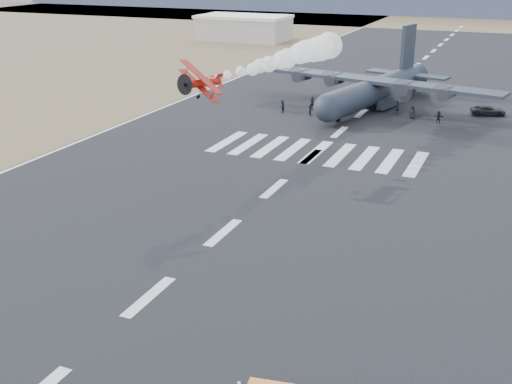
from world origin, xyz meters
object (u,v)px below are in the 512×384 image
Objects in this scene: support_vehicle at (488,111)px; crew_e at (412,112)px; crew_a at (398,107)px; crew_b at (311,109)px; aerobatic_biplane at (201,83)px; transport_aircraft at (376,88)px; crew_c at (348,109)px; crew_h at (282,106)px; crew_d at (373,106)px; crew_f at (438,117)px; hangar_left at (244,27)px; crew_g at (312,102)px.

crew_e is (-10.05, -6.34, 0.21)m from support_vehicle.
crew_a reaches higher than support_vehicle.
support_vehicle is 2.94× the size of crew_b.
aerobatic_biplane is at bearing -172.12° from crew_a.
crew_c is (-2.55, -7.09, -2.14)m from transport_aircraft.
crew_c is at bearing 124.35° from crew_h.
crew_h is at bearing 60.70° from crew_d.
crew_e is at bearing 74.26° from aerobatic_biplane.
crew_b is 18.38m from crew_f.
aerobatic_biplane is 32.97m from crew_b.
hangar_left is 13.93× the size of crew_f.
crew_h is at bearing 96.21° from support_vehicle.
hangar_left is 13.43× the size of crew_h.
crew_c is 9.86m from crew_h.
hangar_left is at bearing -6.46° from crew_b.
transport_aircraft reaches higher than support_vehicle.
crew_a is (13.29, 37.51, -9.29)m from aerobatic_biplane.
crew_e is at bearing -20.89° from crew_f.
crew_d is at bearing -70.82° from transport_aircraft.
crew_f is (10.60, -6.78, -2.13)m from transport_aircraft.
support_vehicle is at bearing -44.21° from crew_a.
crew_c is 0.93× the size of crew_g.
crew_g is (-15.57, 0.55, 0.03)m from crew_e.
support_vehicle is (25.93, 41.71, -9.54)m from aerobatic_biplane.
crew_g is (44.04, -72.73, -2.47)m from hangar_left.
support_vehicle is at bearing -128.18° from crew_f.
crew_h reaches higher than crew_b.
aerobatic_biplane is at bearing -68.08° from hangar_left.
support_vehicle is (16.72, 1.04, -2.31)m from transport_aircraft.
support_vehicle is 20.92m from crew_c.
crew_f reaches higher than support_vehicle.
crew_a is 1.09× the size of crew_c.
transport_aircraft is 12.77m from crew_f.
crew_a is 1.01× the size of crew_g.
crew_d is (8.04, 5.38, 0.07)m from crew_b.
support_vehicle is 2.76× the size of crew_e.
crew_h is at bearing 5.91° from crew_f.
crew_b is 0.93× the size of crew_d.
aerobatic_biplane is at bearing -89.89° from transport_aircraft.
transport_aircraft is 10.29m from crew_g.
crew_d is at bearing -53.35° from hangar_left.
crew_g is (-25.61, -5.79, 0.24)m from support_vehicle.
hangar_left is at bearing -130.17° from crew_h.
crew_b is 9.68m from crew_d.
transport_aircraft reaches higher than crew_f.
crew_d is at bearing 126.10° from crew_a.
transport_aircraft is 22.03× the size of crew_h.
aerobatic_biplane is at bearing 32.10° from crew_g.
aerobatic_biplane is at bearing -107.86° from crew_e.
aerobatic_biplane is 1.08× the size of support_vehicle.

